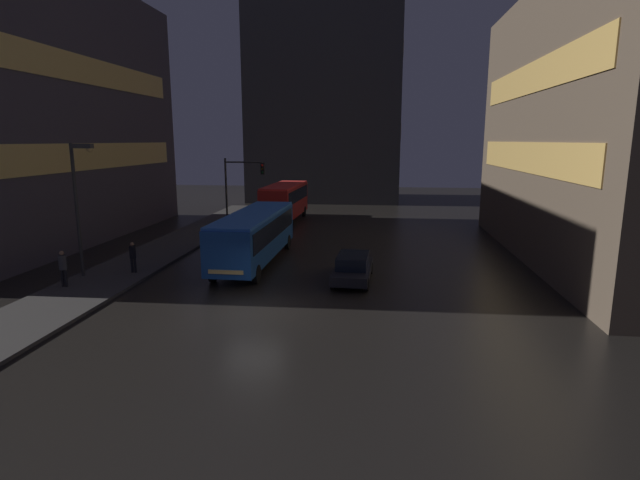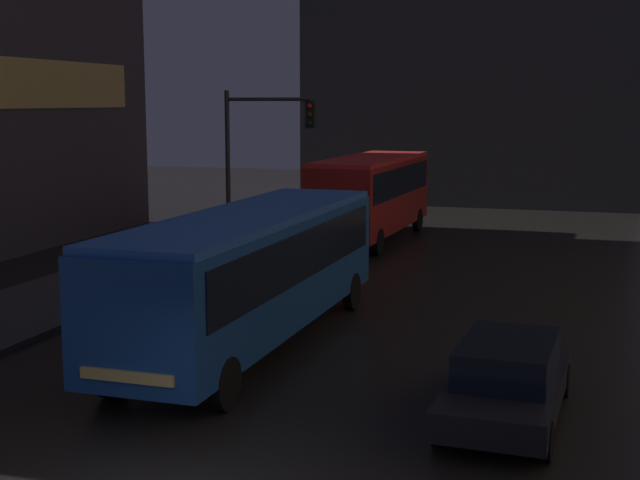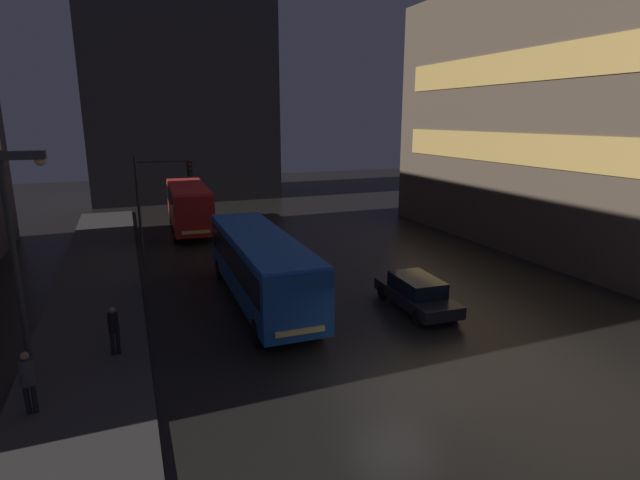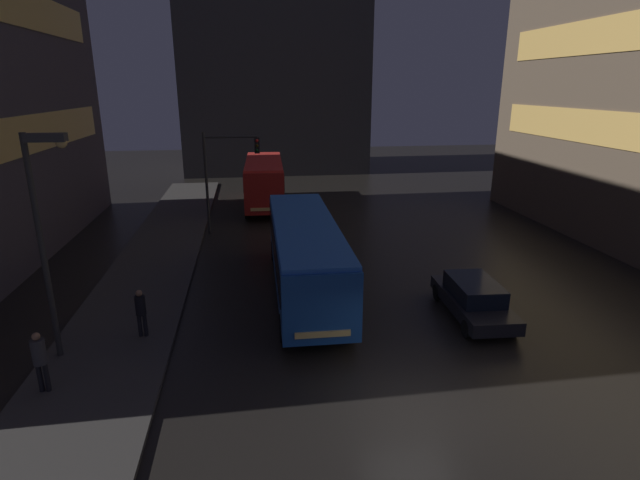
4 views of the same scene
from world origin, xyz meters
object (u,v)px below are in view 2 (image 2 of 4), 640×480
(bus_near, at_px, (252,264))
(bus_far, at_px, (371,190))
(traffic_light_main, at_px, (258,148))
(car_taxi, at_px, (507,379))

(bus_near, relative_size, bus_far, 1.20)
(traffic_light_main, bearing_deg, car_taxi, -53.23)
(bus_near, relative_size, car_taxi, 2.38)
(bus_far, bearing_deg, bus_near, 96.14)
(car_taxi, xyz_separation_m, traffic_light_main, (-9.60, 12.84, 3.29))
(car_taxi, distance_m, traffic_light_main, 16.37)
(bus_far, xyz_separation_m, traffic_light_main, (-2.40, -6.32, 1.95))
(bus_far, distance_m, traffic_light_main, 7.03)
(car_taxi, bearing_deg, bus_near, -25.03)
(traffic_light_main, bearing_deg, bus_far, 69.17)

